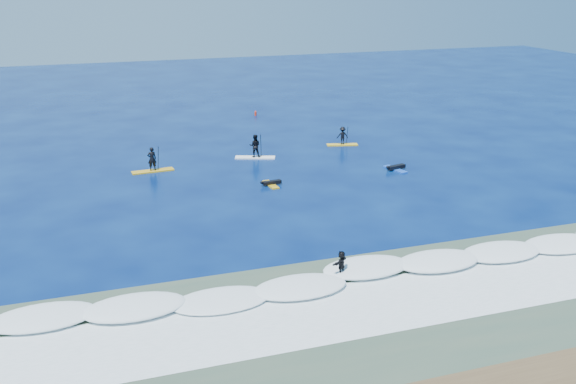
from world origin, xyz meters
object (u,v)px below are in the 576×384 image
object	(u,v)px
sup_paddler_left	(152,163)
sup_paddler_center	(255,148)
sup_paddler_right	(342,137)
wave_surfer	(341,265)
marker_buoy	(256,113)
prone_paddler_far	(395,168)
prone_paddler_near	(271,183)

from	to	relation	value
sup_paddler_left	sup_paddler_center	world-z (taller)	sup_paddler_center
sup_paddler_right	wave_surfer	xyz separation A→B (m)	(-10.62, -24.78, 0.02)
sup_paddler_center	marker_buoy	world-z (taller)	sup_paddler_center
sup_paddler_center	marker_buoy	xyz separation A→B (m)	(4.65, 16.40, -0.62)
prone_paddler_far	wave_surfer	size ratio (longest dim) A/B	1.28
prone_paddler_far	wave_surfer	bearing A→B (deg)	130.95
wave_surfer	sup_paddler_left	bearing A→B (deg)	71.56
sup_paddler_right	marker_buoy	size ratio (longest dim) A/B	4.89
sup_paddler_left	sup_paddler_right	world-z (taller)	sup_paddler_left
prone_paddler_near	marker_buoy	size ratio (longest dim) A/B	3.57
sup_paddler_center	marker_buoy	distance (m)	17.06
sup_paddler_center	prone_paddler_far	distance (m)	11.88
prone_paddler_far	wave_surfer	distance (m)	20.05
sup_paddler_right	marker_buoy	distance (m)	15.36
sup_paddler_left	wave_surfer	distance (m)	23.04
prone_paddler_far	marker_buoy	distance (m)	23.80
prone_paddler_near	wave_surfer	world-z (taller)	wave_surfer
sup_paddler_left	sup_paddler_right	size ratio (longest dim) A/B	1.15
sup_paddler_center	wave_surfer	distance (m)	23.28
sup_paddler_left	prone_paddler_far	bearing A→B (deg)	-21.34
sup_paddler_center	prone_paddler_near	distance (m)	7.53
sup_paddler_right	wave_surfer	size ratio (longest dim) A/B	1.55
sup_paddler_center	sup_paddler_right	xyz separation A→B (m)	(8.68, 1.59, -0.11)
prone_paddler_near	wave_surfer	distance (m)	15.80
prone_paddler_near	prone_paddler_far	distance (m)	10.58
sup_paddler_left	sup_paddler_right	xyz separation A→B (m)	(17.41, 2.77, 0.05)
sup_paddler_right	prone_paddler_near	xyz separation A→B (m)	(-9.57, -9.03, -0.62)
sup_paddler_center	prone_paddler_far	size ratio (longest dim) A/B	1.44
prone_paddler_far	sup_paddler_left	bearing A→B (deg)	59.22
sup_paddler_center	wave_surfer	world-z (taller)	sup_paddler_center
sup_paddler_center	sup_paddler_right	bearing A→B (deg)	30.17
sup_paddler_right	sup_paddler_center	bearing A→B (deg)	-156.26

